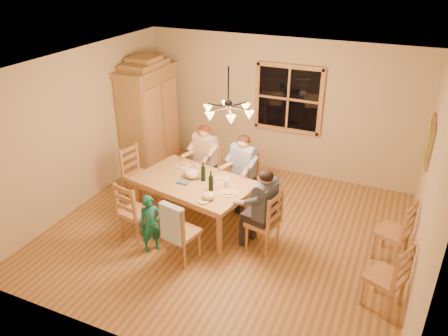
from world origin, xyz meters
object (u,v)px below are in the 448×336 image
at_px(dining_table, 194,186).
at_px(chair_end_left, 139,183).
at_px(chair_near_right, 182,240).
at_px(wine_bottle_b, 211,181).
at_px(adult_woman, 204,151).
at_px(armoire, 149,118).
at_px(chair_far_left, 205,177).
at_px(chandelier, 228,110).
at_px(chair_end_right, 263,231).
at_px(adult_plaid_man, 243,162).
at_px(chair_near_left, 137,220).
at_px(chair_spare_back, 391,240).
at_px(wine_bottle_a, 203,171).
at_px(chair_spare_front, 383,286).
at_px(adult_slate_man, 264,200).
at_px(child, 151,224).
at_px(chair_far_right, 242,190).

xyz_separation_m(dining_table, chair_end_left, (-1.28, 0.26, -0.36)).
height_order(chair_near_right, wine_bottle_b, wine_bottle_b).
relative_size(chair_near_right, adult_woman, 1.13).
xyz_separation_m(armoire, chair_far_left, (1.50, -0.55, -0.75)).
height_order(chair_far_left, wine_bottle_b, wine_bottle_b).
relative_size(chandelier, chair_end_right, 0.78).
relative_size(adult_woman, adult_plaid_man, 1.00).
bearing_deg(chair_near_left, armoire, 128.06).
xyz_separation_m(chandelier, chair_spare_back, (2.45, 0.36, -1.77)).
bearing_deg(chair_end_left, wine_bottle_a, 93.73).
bearing_deg(wine_bottle_a, chair_spare_front, -16.35).
bearing_deg(adult_slate_man, chair_far_left, 63.43).
bearing_deg(child, wine_bottle_b, 4.28).
distance_m(chair_near_right, adult_woman, 2.08).
bearing_deg(adult_slate_man, child, 126.91).
distance_m(wine_bottle_a, chair_spare_back, 3.02).
distance_m(chair_near_right, wine_bottle_a, 1.21).
bearing_deg(armoire, chair_far_right, -17.11).
bearing_deg(chair_far_left, child, 102.87).
relative_size(armoire, chair_end_right, 2.32).
xyz_separation_m(dining_table, chair_far_left, (-0.29, 0.96, -0.36)).
bearing_deg(child, chair_end_right, -22.77).
xyz_separation_m(chair_far_left, chair_far_right, (0.82, -0.16, 0.00)).
bearing_deg(chair_end_left, adult_slate_man, 90.00).
bearing_deg(wine_bottle_b, chandelier, 19.22).
bearing_deg(adult_slate_man, chandelier, 86.54).
height_order(chandelier, wine_bottle_a, chandelier).
bearing_deg(chair_spare_back, chandelier, 116.10).
xyz_separation_m(armoire, chair_spare_back, (4.87, -1.24, -0.75)).
relative_size(chair_far_left, adult_woman, 1.13).
distance_m(chandelier, wine_bottle_a, 1.27).
relative_size(chandelier, chair_end_left, 0.78).
bearing_deg(adult_plaid_man, chair_spare_back, 179.63).
height_order(chair_end_left, wine_bottle_a, wine_bottle_a).
distance_m(armoire, adult_woman, 1.62).
bearing_deg(adult_slate_man, dining_table, 90.00).
xyz_separation_m(adult_plaid_man, chair_spare_back, (2.55, -0.53, -0.54)).
bearing_deg(adult_slate_man, adult_woman, 63.43).
bearing_deg(chair_near_left, chair_spare_front, 11.08).
relative_size(armoire, child, 2.48).
height_order(chair_end_right, chair_spare_front, same).
bearing_deg(chair_far_right, chair_spare_back, 179.63).
height_order(wine_bottle_a, wine_bottle_b, same).
relative_size(chandelier, chair_far_right, 0.78).
height_order(chair_far_left, child, chair_far_left).
relative_size(chair_spare_front, chair_spare_back, 1.00).
relative_size(wine_bottle_a, wine_bottle_b, 1.00).
xyz_separation_m(armoire, chair_near_right, (2.07, -2.48, -0.75)).
bearing_deg(chandelier, chair_near_left, -151.38).
bearing_deg(adult_woman, adult_plaid_man, -180.00).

